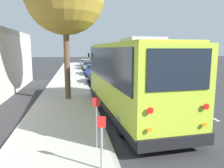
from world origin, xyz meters
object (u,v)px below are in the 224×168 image
parked_sedan_white (85,63)px  sign_post_near (102,142)px  shuttle_bus (129,75)px  parked_sedan_gray (88,66)px  sign_post_far (97,122)px  parked_sedan_blue (93,70)px  parked_sedan_navy (100,77)px

parked_sedan_white → sign_post_near: bearing=176.6°
shuttle_bus → parked_sedan_gray: (23.93, 0.52, -1.33)m
parked_sedan_gray → sign_post_near: 28.87m
shuttle_bus → sign_post_far: size_ratio=5.82×
sign_post_near → parked_sedan_blue: bearing=-4.4°
parked_sedan_navy → parked_sedan_blue: (6.96, -0.01, 0.02)m
parked_sedan_gray → parked_sedan_white: parked_sedan_white is taller
parked_sedan_white → sign_post_far: bearing=176.5°
parked_sedan_navy → sign_post_near: 14.68m
parked_sedan_blue → sign_post_far: size_ratio=2.99×
parked_sedan_blue → sign_post_near: (-21.55, 1.66, 0.26)m
parked_sedan_gray → parked_sedan_white: bearing=-1.2°
parked_sedan_gray → parked_sedan_navy: bearing=179.2°
shuttle_bus → sign_post_near: (-4.90, 1.94, -1.07)m
shuttle_bus → parked_sedan_white: bearing=-2.8°
parked_sedan_navy → sign_post_near: size_ratio=3.07×
parked_sedan_navy → parked_sedan_blue: bearing=-3.6°
sign_post_near → sign_post_far: (1.23, 0.00, 0.10)m
parked_sedan_navy → sign_post_far: sign_post_far is taller
parked_sedan_blue → sign_post_near: sign_post_near is taller
sign_post_near → sign_post_far: 1.24m
shuttle_bus → parked_sedan_blue: 16.70m
parked_sedan_navy → shuttle_bus: bearing=178.2°
shuttle_bus → sign_post_far: (-3.67, 1.94, -0.97)m
sign_post_far → parked_sedan_white: bearing=-2.3°
shuttle_bus → sign_post_far: shuttle_bus is taller
parked_sedan_blue → sign_post_far: sign_post_far is taller
parked_sedan_navy → parked_sedan_white: parked_sedan_white is taller
parked_sedan_blue → parked_sedan_navy: bearing=-175.5°
parked_sedan_blue → sign_post_near: bearing=-179.8°
parked_sedan_navy → sign_post_far: 13.46m
parked_sedan_blue → shuttle_bus: bearing=-174.4°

